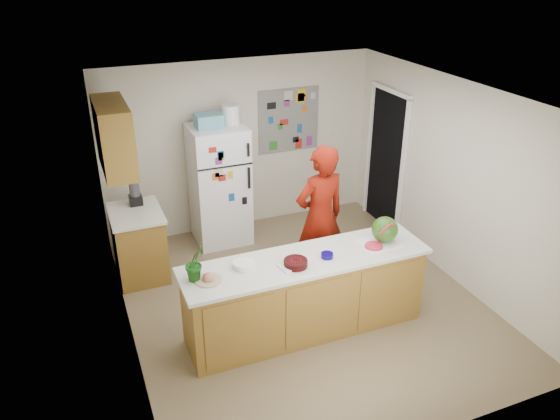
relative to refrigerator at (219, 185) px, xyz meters
name	(u,v)px	position (x,y,z in m)	size (l,w,h in m)	color
floor	(303,302)	(0.45, -1.88, -0.86)	(4.00, 4.50, 0.02)	brown
wall_back	(241,146)	(0.45, 0.38, 0.40)	(4.00, 0.02, 2.50)	beige
wall_left	(119,241)	(-1.56, -1.88, 0.40)	(0.02, 4.50, 2.50)	beige
wall_right	(453,181)	(2.46, -1.88, 0.40)	(0.02, 4.50, 2.50)	beige
ceiling	(307,95)	(0.45, -1.88, 1.66)	(4.00, 4.50, 0.02)	white
doorway	(386,160)	(2.44, -0.43, 0.17)	(0.03, 0.85, 2.04)	black
peninsula_base	(306,297)	(0.25, -2.38, -0.41)	(2.60, 0.62, 0.88)	brown
peninsula_top	(306,260)	(0.25, -2.38, 0.05)	(2.68, 0.70, 0.04)	silver
side_counter_base	(139,245)	(-1.24, -0.53, -0.42)	(0.60, 0.80, 0.86)	brown
side_counter_top	(135,213)	(-1.24, -0.53, 0.03)	(0.64, 0.84, 0.04)	silver
upper_cabinets	(114,137)	(-1.37, -0.58, 1.05)	(0.35, 1.00, 0.80)	brown
refrigerator	(219,185)	(0.00, 0.00, 0.00)	(0.75, 0.70, 1.70)	silver
fridge_top_bin	(209,121)	(-0.10, 0.00, 0.94)	(0.35, 0.28, 0.18)	#5999B2
photo_collage	(289,120)	(1.20, 0.36, 0.70)	(0.95, 0.01, 0.95)	slate
person	(320,218)	(0.79, -1.58, 0.07)	(0.67, 0.44, 1.84)	#681006
blender_appliance	(135,191)	(-1.19, -0.31, 0.24)	(0.13, 0.13, 0.38)	black
cutting_board	(380,243)	(1.13, -2.40, 0.08)	(0.44, 0.33, 0.01)	white
watermelon	(385,229)	(1.19, -2.38, 0.23)	(0.29, 0.29, 0.29)	#1E5F18
watermelon_slice	(374,246)	(1.02, -2.45, 0.09)	(0.19, 0.19, 0.02)	#B92C3D
cherry_bowl	(296,263)	(0.09, -2.47, 0.11)	(0.25, 0.25, 0.07)	black
white_bowl	(243,265)	(-0.42, -2.29, 0.10)	(0.21, 0.21, 0.06)	white
cobalt_bowl	(327,255)	(0.46, -2.44, 0.10)	(0.13, 0.13, 0.05)	#090357
plate	(209,280)	(-0.81, -2.40, 0.08)	(0.26, 0.26, 0.02)	beige
paper_towel	(289,267)	(0.02, -2.47, 0.08)	(0.19, 0.17, 0.02)	white
keys	(380,247)	(1.09, -2.47, 0.08)	(0.08, 0.04, 0.01)	gray
potted_plant	(195,263)	(-0.92, -2.33, 0.26)	(0.21, 0.17, 0.37)	#103B14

